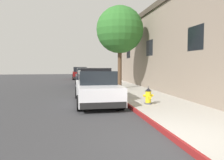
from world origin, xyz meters
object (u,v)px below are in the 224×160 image
fire_hydrant (148,96)px  street_tree (120,30)px  parked_car_silver_ahead (87,77)px  parked_car_dark_far (80,73)px  police_cruiser (96,88)px

fire_hydrant → street_tree: (0.15, 6.45, 3.80)m
parked_car_silver_ahead → parked_car_dark_far: 9.57m
parked_car_silver_ahead → police_cruiser: bearing=-90.8°
parked_car_silver_ahead → street_tree: (2.11, -3.90, 3.57)m
police_cruiser → street_tree: 6.46m
parked_car_dark_far → street_tree: size_ratio=0.83×
fire_hydrant → street_tree: street_tree is taller
parked_car_dark_far → street_tree: (2.34, -13.47, 3.57)m
parked_car_dark_far → fire_hydrant: (2.19, -19.92, -0.24)m
police_cruiser → fire_hydrant: police_cruiser is taller
police_cruiser → fire_hydrant: size_ratio=6.37×
parked_car_dark_far → parked_car_silver_ahead: bearing=-88.6°
parked_car_silver_ahead → street_tree: bearing=-61.6°
police_cruiser → street_tree: (2.23, 4.91, 3.56)m
parked_car_silver_ahead → parked_car_dark_far: same height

